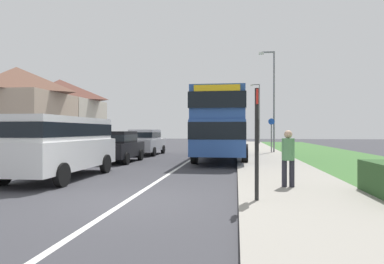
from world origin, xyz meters
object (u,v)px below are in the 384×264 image
at_px(parked_car_silver, 146,141).
at_px(cycle_route_sign, 271,134).
at_px(parked_van_white, 61,142).
at_px(double_decker_bus, 222,122).
at_px(parked_car_black, 117,145).
at_px(bus_stop_sign, 257,136).
at_px(street_lamp_far, 258,110).
at_px(street_lamp_mid, 272,95).
at_px(pedestrian_at_stop, 288,156).

relative_size(parked_car_silver, cycle_route_sign, 1.77).
xyz_separation_m(parked_van_white, parked_car_silver, (-0.11, 11.32, -0.33)).
height_order(double_decker_bus, parked_car_black, double_decker_bus).
relative_size(double_decker_bus, parked_car_silver, 2.25).
xyz_separation_m(parked_van_white, bus_stop_sign, (6.48, -3.34, 0.27)).
height_order(double_decker_bus, parked_car_silver, double_decker_bus).
distance_m(parked_van_white, parked_car_silver, 11.32).
height_order(double_decker_bus, cycle_route_sign, double_decker_bus).
bearing_deg(street_lamp_far, parked_van_white, -106.23).
height_order(parked_car_black, street_lamp_far, street_lamp_far).
distance_m(parked_van_white, bus_stop_sign, 7.30).
height_order(parked_van_white, parked_car_silver, parked_van_white).
relative_size(parked_van_white, street_lamp_far, 0.74).
distance_m(bus_stop_sign, cycle_route_sign, 16.68).
bearing_deg(parked_car_black, street_lamp_mid, 41.71).
bearing_deg(parked_van_white, cycle_route_sign, 57.25).
height_order(pedestrian_at_stop, cycle_route_sign, cycle_route_sign).
height_order(bus_stop_sign, cycle_route_sign, bus_stop_sign).
bearing_deg(street_lamp_mid, double_decker_bus, -123.12).
distance_m(parked_car_silver, street_lamp_far, 20.75).
relative_size(bus_stop_sign, street_lamp_far, 0.36).
distance_m(parked_car_black, street_lamp_far, 25.69).
height_order(parked_car_black, cycle_route_sign, cycle_route_sign).
bearing_deg(parked_van_white, pedestrian_at_stop, -11.15).
height_order(street_lamp_mid, street_lamp_far, street_lamp_mid).
bearing_deg(double_decker_bus, street_lamp_far, 80.73).
height_order(double_decker_bus, bus_stop_sign, double_decker_bus).
height_order(bus_stop_sign, street_lamp_mid, street_lamp_mid).
relative_size(cycle_route_sign, street_lamp_mid, 0.34).
relative_size(parked_car_silver, bus_stop_sign, 1.71).
relative_size(double_decker_bus, street_lamp_far, 1.39).
xyz_separation_m(cycle_route_sign, street_lamp_mid, (0.13, 0.54, 2.81)).
bearing_deg(cycle_route_sign, street_lamp_far, 89.36).
bearing_deg(bus_stop_sign, parked_van_white, 152.72).
distance_m(pedestrian_at_stop, street_lamp_mid, 15.60).
distance_m(parked_van_white, street_lamp_far, 31.21).
xyz_separation_m(parked_car_black, street_lamp_mid, (8.77, 7.82, 3.34)).
bearing_deg(bus_stop_sign, street_lamp_far, 86.21).
distance_m(parked_car_silver, pedestrian_at_stop, 14.84).
relative_size(bus_stop_sign, street_lamp_mid, 0.35).
distance_m(double_decker_bus, street_lamp_far, 21.71).
bearing_deg(parked_van_white, street_lamp_far, 73.77).
distance_m(parked_car_silver, street_lamp_mid, 9.64).
distance_m(parked_car_black, street_lamp_mid, 12.21).
relative_size(parked_car_silver, street_lamp_mid, 0.60).
bearing_deg(street_lamp_mid, bus_stop_sign, -97.15).
bearing_deg(street_lamp_far, pedestrian_at_stop, -92.27).
distance_m(parked_car_black, bus_stop_sign, 11.42).
height_order(double_decker_bus, pedestrian_at_stop, double_decker_bus).
distance_m(pedestrian_at_stop, bus_stop_sign, 2.18).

